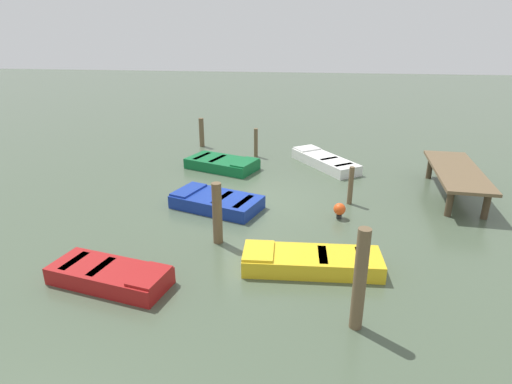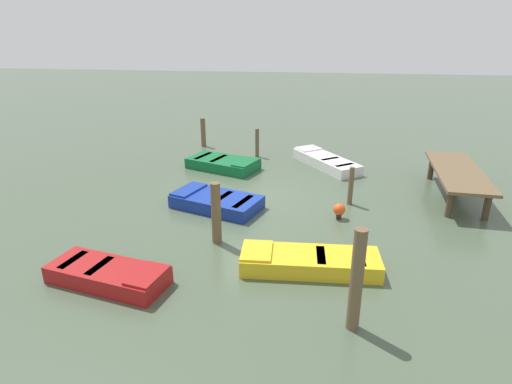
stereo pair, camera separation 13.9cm
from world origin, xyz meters
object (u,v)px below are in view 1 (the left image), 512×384
rowboat_red (110,275)px  rowboat_yellow (311,261)px  mooring_piling_mid_right (351,186)px  mooring_piling_near_right (217,213)px  rowboat_blue (216,201)px  rowboat_green (222,164)px  rowboat_white (325,161)px  mooring_piling_mid_left (202,132)px  marker_buoy (340,210)px  mooring_piling_center (256,143)px  dock_segment (457,173)px  mooring_piling_far_right (360,280)px

rowboat_red → rowboat_yellow: bearing=27.6°
mooring_piling_mid_right → mooring_piling_near_right: size_ratio=0.74×
rowboat_red → rowboat_blue: size_ratio=0.95×
rowboat_green → mooring_piling_near_right: size_ratio=1.83×
rowboat_white → mooring_piling_mid_right: size_ratio=2.68×
rowboat_red → mooring_piling_mid_left: 11.59m
marker_buoy → mooring_piling_mid_left: bearing=-141.1°
mooring_piling_center → rowboat_green: bearing=-31.1°
rowboat_yellow → mooring_piling_mid_right: (-4.15, 1.23, 0.41)m
mooring_piling_mid_left → marker_buoy: 9.54m
mooring_piling_near_right → mooring_piling_mid_right: bearing=130.1°
rowboat_white → mooring_piling_near_right: (6.98, -2.97, 0.62)m
marker_buoy → mooring_piling_mid_right: bearing=161.6°
rowboat_blue → rowboat_yellow: 4.43m
rowboat_green → mooring_piling_mid_right: size_ratio=2.46×
dock_segment → mooring_piling_center: 8.11m
rowboat_blue → marker_buoy: marker_buoy is taller
mooring_piling_center → marker_buoy: 6.88m
mooring_piling_near_right → dock_segment: bearing=120.2°
rowboat_red → rowboat_yellow: 4.57m
dock_segment → marker_buoy: 4.56m
dock_segment → rowboat_white: 5.10m
mooring_piling_near_right → mooring_piling_center: (-7.98, 0.03, -0.22)m
mooring_piling_near_right → marker_buoy: (-1.92, 3.28, -0.55)m
rowboat_green → mooring_piling_mid_left: mooring_piling_mid_left is taller
rowboat_green → rowboat_red: 8.39m
rowboat_white → mooring_piling_center: (-0.99, -2.94, 0.40)m
rowboat_blue → marker_buoy: bearing=-165.4°
rowboat_red → mooring_piling_center: mooring_piling_center is taller
mooring_piling_near_right → rowboat_yellow: bearing=66.8°
rowboat_green → mooring_piling_mid_right: bearing=-11.0°
mooring_piling_mid_right → mooring_piling_near_right: bearing=-49.9°
rowboat_green → mooring_piling_near_right: (6.12, 1.09, 0.62)m
mooring_piling_mid_left → mooring_piling_far_right: (12.39, 6.01, 0.38)m
rowboat_blue → dock_segment: bearing=-146.3°
mooring_piling_far_right → marker_buoy: bearing=-179.7°
rowboat_green → rowboat_white: size_ratio=0.92×
marker_buoy → mooring_piling_far_right: bearing=0.3°
rowboat_green → mooring_piling_far_right: 10.21m
dock_segment → rowboat_green: (-1.93, -8.28, -0.60)m
mooring_piling_mid_right → rowboat_white: bearing=-169.8°
mooring_piling_mid_left → marker_buoy: bearing=38.9°
dock_segment → rowboat_white: dock_segment is taller
rowboat_white → mooring_piling_far_right: size_ratio=1.60×
rowboat_red → rowboat_blue: bearing=84.8°
dock_segment → mooring_piling_mid_left: 11.16m
rowboat_yellow → mooring_piling_mid_right: size_ratio=2.63×
rowboat_green → mooring_piling_center: size_ratio=2.47×
rowboat_white → mooring_piling_center: mooring_piling_center is taller
marker_buoy → rowboat_green: bearing=-133.9°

